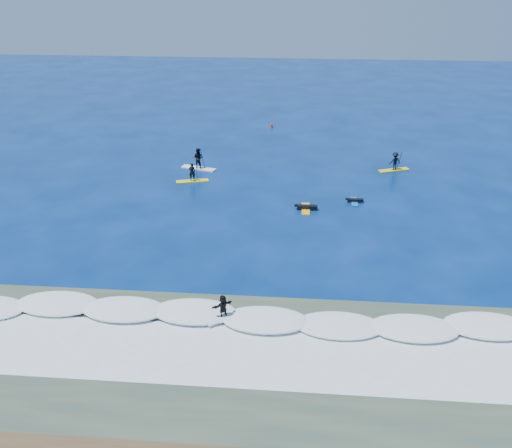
# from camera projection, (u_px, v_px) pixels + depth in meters

# --- Properties ---
(ground) EXTENTS (160.00, 160.00, 0.00)m
(ground) POSITION_uv_depth(u_px,v_px,m) (261.00, 239.00, 40.47)
(ground) COLOR #041D4E
(ground) RESTS_ON ground
(shallow_water) EXTENTS (90.00, 13.00, 0.01)m
(shallow_water) POSITION_uv_depth(u_px,v_px,m) (239.00, 368.00, 27.84)
(shallow_water) COLOR #324437
(shallow_water) RESTS_ON ground
(breaking_wave) EXTENTS (40.00, 6.00, 0.30)m
(breaking_wave) POSITION_uv_depth(u_px,v_px,m) (247.00, 321.00, 31.45)
(breaking_wave) COLOR white
(breaking_wave) RESTS_ON ground
(whitewater) EXTENTS (34.00, 5.00, 0.02)m
(whitewater) POSITION_uv_depth(u_px,v_px,m) (241.00, 355.00, 28.75)
(whitewater) COLOR silver
(whitewater) RESTS_ON ground
(sup_paddler_left) EXTENTS (2.95, 1.45, 2.01)m
(sup_paddler_left) POSITION_uv_depth(u_px,v_px,m) (192.00, 175.00, 50.60)
(sup_paddler_left) COLOR yellow
(sup_paddler_left) RESTS_ON ground
(sup_paddler_center) EXTENTS (3.45, 1.81, 2.35)m
(sup_paddler_center) POSITION_uv_depth(u_px,v_px,m) (198.00, 160.00, 53.60)
(sup_paddler_center) COLOR white
(sup_paddler_center) RESTS_ON ground
(sup_paddler_right) EXTENTS (2.99, 1.75, 2.05)m
(sup_paddler_right) POSITION_uv_depth(u_px,v_px,m) (395.00, 162.00, 53.16)
(sup_paddler_right) COLOR yellow
(sup_paddler_right) RESTS_ON ground
(prone_paddler_near) EXTENTS (1.85, 2.34, 0.49)m
(prone_paddler_near) POSITION_uv_depth(u_px,v_px,m) (306.00, 208.00, 45.19)
(prone_paddler_near) COLOR gold
(prone_paddler_near) RESTS_ON ground
(prone_paddler_far) EXTENTS (1.48, 1.86, 0.39)m
(prone_paddler_far) POSITION_uv_depth(u_px,v_px,m) (354.00, 201.00, 46.52)
(prone_paddler_far) COLOR #165EAC
(prone_paddler_far) RESTS_ON ground
(wave_surfer) EXTENTS (1.96, 1.70, 1.48)m
(wave_surfer) POSITION_uv_depth(u_px,v_px,m) (223.00, 308.00, 31.08)
(wave_surfer) COLOR white
(wave_surfer) RESTS_ON breaking_wave
(marker_buoy) EXTENTS (0.26, 0.26, 0.62)m
(marker_buoy) POSITION_uv_depth(u_px,v_px,m) (272.00, 125.00, 66.80)
(marker_buoy) COLOR red
(marker_buoy) RESTS_ON ground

